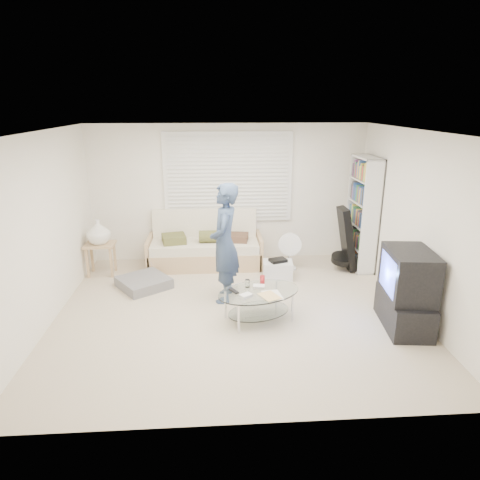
{
  "coord_description": "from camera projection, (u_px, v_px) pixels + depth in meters",
  "views": [
    {
      "loc": [
        -0.31,
        -5.48,
        2.84
      ],
      "look_at": [
        0.09,
        0.3,
        0.97
      ],
      "focal_mm": 32.0,
      "sensor_mm": 36.0,
      "label": 1
    }
  ],
  "objects": [
    {
      "name": "bookshelf",
      "position": [
        362.0,
        214.0,
        7.47
      ],
      "size": [
        0.31,
        0.83,
        1.98
      ],
      "color": "white",
      "rests_on": "ground"
    },
    {
      "name": "ground",
      "position": [
        235.0,
        311.0,
        6.1
      ],
      "size": [
        5.0,
        5.0,
        0.0
      ],
      "primitive_type": "plane",
      "color": "#BFAD95",
      "rests_on": "ground"
    },
    {
      "name": "guitar_case",
      "position": [
        346.0,
        243.0,
        7.46
      ],
      "size": [
        0.41,
        0.41,
        1.11
      ],
      "color": "black",
      "rests_on": "ground"
    },
    {
      "name": "storage_bin",
      "position": [
        278.0,
        269.0,
        7.22
      ],
      "size": [
        0.52,
        0.39,
        0.34
      ],
      "color": "white",
      "rests_on": "ground"
    },
    {
      "name": "floor_fan",
      "position": [
        289.0,
        248.0,
        7.54
      ],
      "size": [
        0.42,
        0.27,
        0.68
      ],
      "color": "white",
      "rests_on": "ground"
    },
    {
      "name": "standing_person",
      "position": [
        225.0,
        243.0,
        6.22
      ],
      "size": [
        0.5,
        0.7,
        1.77
      ],
      "primitive_type": "imported",
      "rotation": [
        0.0,
        0.0,
        -1.7
      ],
      "color": "navy",
      "rests_on": "ground"
    },
    {
      "name": "window_blinds",
      "position": [
        228.0,
        178.0,
        7.71
      ],
      "size": [
        2.32,
        0.08,
        1.62
      ],
      "color": "silver",
      "rests_on": "ground"
    },
    {
      "name": "futon_sofa",
      "position": [
        205.0,
        248.0,
        7.75
      ],
      "size": [
        2.03,
        0.82,
        0.99
      ],
      "color": "tan",
      "rests_on": "ground"
    },
    {
      "name": "grey_floor_pillow",
      "position": [
        144.0,
        282.0,
        6.88
      ],
      "size": [
        0.98,
        0.98,
        0.16
      ],
      "primitive_type": "cube",
      "rotation": [
        0.0,
        0.0,
        0.62
      ],
      "color": "slate",
      "rests_on": "ground"
    },
    {
      "name": "tv_unit",
      "position": [
        406.0,
        291.0,
        5.55
      ],
      "size": [
        0.63,
        1.02,
        1.06
      ],
      "color": "black",
      "rests_on": "ground"
    },
    {
      "name": "room_shell",
      "position": [
        233.0,
        192.0,
        6.05
      ],
      "size": [
        5.02,
        4.52,
        2.51
      ],
      "color": "white",
      "rests_on": "ground"
    },
    {
      "name": "coffee_table",
      "position": [
        259.0,
        297.0,
        5.77
      ],
      "size": [
        1.33,
        1.08,
        0.55
      ],
      "color": "silver",
      "rests_on": "ground"
    },
    {
      "name": "side_table",
      "position": [
        99.0,
        234.0,
        7.2
      ],
      "size": [
        0.49,
        0.4,
        0.97
      ],
      "color": "tan",
      "rests_on": "ground"
    }
  ]
}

